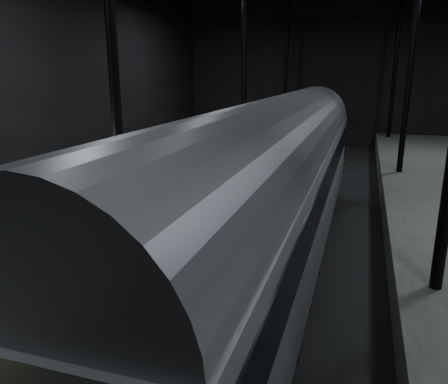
% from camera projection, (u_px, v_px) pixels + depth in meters
% --- Properties ---
extents(ground, '(44.00, 44.00, 0.00)m').
position_uv_depth(ground, '(289.00, 244.00, 14.51)').
color(ground, black).
rests_on(ground, ground).
extents(platform_left, '(9.00, 43.80, 1.00)m').
position_uv_depth(platform_left, '(93.00, 209.00, 16.58)').
color(platform_left, '#4C4C4A').
rests_on(platform_left, ground).
extents(tactile_strip, '(0.50, 43.80, 0.01)m').
position_uv_depth(tactile_strip, '(198.00, 206.00, 15.20)').
color(tactile_strip, olive).
rests_on(tactile_strip, platform_left).
extents(track, '(2.40, 43.00, 0.24)m').
position_uv_depth(track, '(289.00, 242.00, 14.49)').
color(track, '#3F3328').
rests_on(track, ground).
extents(train, '(2.70, 18.01, 4.81)m').
position_uv_depth(train, '(277.00, 184.00, 11.41)').
color(train, '#96989E').
rests_on(train, ground).
extents(woman, '(0.65, 0.51, 1.56)m').
position_uv_depth(woman, '(113.00, 197.00, 13.55)').
color(woman, '#947E5B').
rests_on(woman, platform_left).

